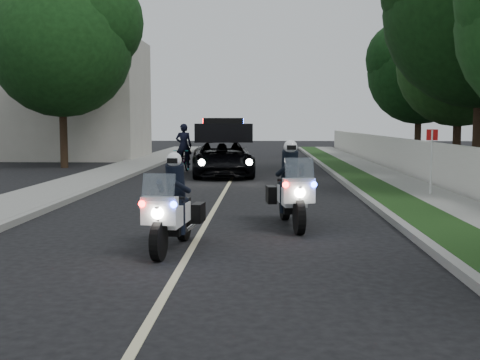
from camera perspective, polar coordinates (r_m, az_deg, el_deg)
The scene contains 20 objects.
ground at distance 9.10m, azimuth -5.73°, elevation -8.40°, with size 120.00×120.00×0.00m, color black.
curb_right at distance 19.07m, azimuth 10.92°, elevation -0.87°, with size 0.20×60.00×0.15m, color gray.
grass_verge at distance 19.19m, azimuth 12.98°, elevation -0.86°, with size 1.20×60.00×0.16m, color #193814.
sidewalk_right at distance 19.47m, azimuth 16.75°, elevation -0.86°, with size 1.40×60.00×0.16m, color gray.
property_wall at distance 19.68m, azimuth 19.62°, elevation 1.08°, with size 0.22×60.00×1.50m, color beige.
curb_left at distance 19.61m, azimuth -13.51°, elevation -0.74°, with size 0.20×60.00×0.15m, color gray.
sidewalk_left at distance 19.94m, azimuth -16.56°, elevation -0.71°, with size 2.00×60.00×0.16m, color gray.
building_far at distance 36.54m, azimuth -15.71°, elevation 7.47°, with size 8.00×6.00×7.00m, color #A8A396.
lane_marking at distance 18.91m, azimuth -1.47°, elevation -1.04°, with size 0.12×50.00×0.01m, color #BFB78C.
police_moto_left at distance 10.35m, azimuth -6.50°, elevation -6.68°, with size 0.70×1.99×1.69m, color white, non-canonical shape.
police_moto_right at distance 12.56m, azimuth 4.95°, elevation -4.49°, with size 0.75×2.15×1.83m, color silver, non-canonical shape.
police_suv at distance 24.09m, azimuth -1.71°, elevation 0.39°, with size 2.40×5.18×2.52m, color black.
bicycle at distance 25.90m, azimuth -5.43°, elevation 0.74°, with size 0.66×1.90×0.99m, color black.
cyclist at distance 25.90m, azimuth -5.43°, elevation 0.74°, with size 0.69×0.46×1.93m, color black.
sign_post at distance 17.71m, azimuth 17.88°, elevation -1.78°, with size 0.32×0.32×2.06m, color #A1240B, non-canonical shape.
tree_right_c at distance 25.27m, azimuth 21.78°, elevation 0.24°, with size 7.60×7.60×12.66m, color black, non-canonical shape.
tree_right_d at distance 28.48m, azimuth 20.10°, elevation 0.86°, with size 5.52×5.52×9.20m, color #1C4416, non-canonical shape.
tree_right_e at distance 34.65m, azimuth 16.71°, elevation 1.76°, with size 5.76×5.76×9.60m, color #103311, non-canonical shape.
tree_left_near at distance 29.66m, azimuth -16.58°, elevation 1.15°, with size 6.73×6.73×11.22m, color #143B13, non-canonical shape.
tree_left_far at distance 40.04m, azimuth -13.63°, elevation 2.33°, with size 5.43×5.43×9.05m, color black, non-canonical shape.
Camera 1 is at (1.26, -8.74, 2.20)m, focal length 44.19 mm.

